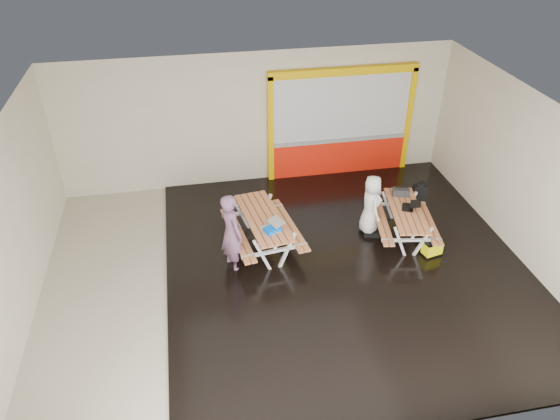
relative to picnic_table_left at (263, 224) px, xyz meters
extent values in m
cube|color=beige|center=(0.36, -0.96, -0.64)|extent=(10.00, 8.00, 0.01)
cube|color=white|center=(0.36, -0.96, 2.87)|extent=(10.00, 8.00, 0.01)
cube|color=beige|center=(0.36, 3.05, 1.11)|extent=(10.00, 0.01, 3.50)
cube|color=beige|center=(0.36, -4.96, 1.11)|extent=(10.00, 0.01, 3.50)
cube|color=beige|center=(-4.64, -0.96, 1.11)|extent=(0.01, 8.00, 3.50)
cube|color=beige|center=(5.37, -0.96, 1.11)|extent=(0.01, 8.00, 3.50)
cube|color=black|center=(1.61, -0.96, -0.61)|extent=(7.50, 7.98, 0.05)
cube|color=red|center=(2.56, 2.97, -0.14)|extent=(3.60, 0.12, 1.00)
cube|color=gray|center=(2.56, 2.97, 0.39)|extent=(3.60, 0.14, 0.10)
cube|color=silver|center=(2.56, 2.98, 1.30)|extent=(3.60, 0.08, 1.72)
cube|color=#F3BD00|center=(0.69, 2.96, 0.81)|extent=(0.14, 0.16, 2.90)
cube|color=#F3BD00|center=(4.43, 2.96, 0.81)|extent=(0.14, 0.16, 2.90)
cube|color=#F3BD00|center=(2.56, 2.96, 2.26)|extent=(3.88, 0.16, 0.20)
cube|color=#DC8854|center=(-0.29, -0.04, 0.18)|extent=(0.43, 2.09, 0.04)
cube|color=#DC8854|center=(-0.15, -0.02, 0.18)|extent=(0.43, 2.09, 0.04)
cube|color=#DC8854|center=(0.00, 0.00, 0.18)|extent=(0.43, 2.09, 0.04)
cube|color=#DC8854|center=(0.15, 0.02, 0.18)|extent=(0.43, 2.09, 0.04)
cube|color=#DC8854|center=(0.29, 0.04, 0.18)|extent=(0.43, 2.09, 0.04)
cube|color=white|center=(-0.16, -0.83, -0.20)|extent=(0.39, 0.12, 0.84)
cube|color=white|center=(0.38, -0.75, -0.20)|extent=(0.39, 0.12, 0.84)
cube|color=white|center=(0.11, -0.79, -0.15)|extent=(1.43, 0.26, 0.06)
cube|color=white|center=(0.11, -0.79, 0.12)|extent=(0.71, 0.16, 0.06)
cube|color=white|center=(-0.38, 0.75, -0.20)|extent=(0.39, 0.12, 0.84)
cube|color=white|center=(0.16, 0.83, -0.20)|extent=(0.39, 0.12, 0.84)
cube|color=white|center=(-0.11, 0.79, -0.15)|extent=(1.43, 0.26, 0.06)
cube|color=white|center=(-0.11, 0.79, 0.12)|extent=(0.71, 0.16, 0.06)
cube|color=white|center=(0.00, 0.00, -0.03)|extent=(0.30, 1.71, 0.06)
cube|color=#DC8854|center=(-0.64, -0.09, -0.14)|extent=(0.42, 2.09, 0.04)
cube|color=#DC8854|center=(-0.50, -0.07, -0.14)|extent=(0.42, 2.09, 0.04)
cube|color=#DC8854|center=(0.50, 0.07, -0.14)|extent=(0.42, 2.09, 0.04)
cube|color=#DC8854|center=(0.64, 0.09, -0.14)|extent=(0.42, 2.09, 0.04)
cube|color=#DC8854|center=(2.93, -0.16, 0.10)|extent=(0.44, 1.88, 0.04)
cube|color=#DC8854|center=(3.07, -0.18, 0.10)|extent=(0.44, 1.88, 0.04)
cube|color=#DC8854|center=(3.20, -0.20, 0.10)|extent=(0.44, 1.88, 0.04)
cube|color=#DC8854|center=(3.33, -0.23, 0.10)|extent=(0.44, 1.88, 0.04)
cube|color=#DC8854|center=(3.46, -0.25, 0.10)|extent=(0.44, 1.88, 0.04)
cube|color=white|center=(2.83, -0.87, -0.24)|extent=(0.35, 0.12, 0.76)
cube|color=white|center=(3.32, -0.95, -0.24)|extent=(0.35, 0.12, 0.76)
cube|color=white|center=(3.07, -0.91, -0.19)|extent=(1.28, 0.28, 0.06)
cube|color=white|center=(3.07, -0.91, 0.05)|extent=(0.64, 0.17, 0.06)
cube|color=white|center=(3.08, 0.55, -0.24)|extent=(0.35, 0.12, 0.76)
cube|color=white|center=(3.56, 0.46, -0.24)|extent=(0.35, 0.12, 0.76)
cube|color=white|center=(3.32, 0.50, -0.19)|extent=(1.28, 0.28, 0.06)
cube|color=white|center=(3.32, 0.50, 0.05)|extent=(0.64, 0.17, 0.06)
cube|color=white|center=(3.20, -0.20, -0.09)|extent=(0.32, 1.54, 0.06)
cube|color=#DC8854|center=(2.62, -0.10, -0.18)|extent=(0.44, 1.88, 0.04)
cube|color=#DC8854|center=(2.75, -0.12, -0.18)|extent=(0.44, 1.88, 0.04)
cube|color=#DC8854|center=(3.65, -0.28, -0.18)|extent=(0.44, 1.88, 0.04)
cube|color=#DC8854|center=(3.77, -0.30, -0.18)|extent=(0.44, 1.88, 0.04)
imported|color=#744E6B|center=(-0.74, -0.52, 0.24)|extent=(0.67, 0.77, 1.79)
imported|color=white|center=(2.48, 0.10, 0.15)|extent=(0.45, 0.69, 1.41)
cube|color=silver|center=(0.06, -0.51, 0.21)|extent=(0.39, 0.44, 0.02)
cube|color=silver|center=(0.21, -0.44, 0.33)|extent=(0.37, 0.44, 0.07)
cube|color=silver|center=(0.20, -0.45, 0.33)|extent=(0.32, 0.38, 0.06)
cube|color=black|center=(3.26, -0.14, 0.13)|extent=(0.37, 0.42, 0.02)
cube|color=black|center=(3.40, -0.21, 0.25)|extent=(0.36, 0.41, 0.07)
cube|color=silver|center=(3.39, -0.20, 0.25)|extent=(0.31, 0.36, 0.06)
cube|color=#005EED|center=(0.11, -0.57, 0.24)|extent=(0.39, 0.34, 0.09)
cube|color=black|center=(3.30, 0.40, 0.20)|extent=(0.41, 0.29, 0.17)
cylinder|color=black|center=(3.30, 0.40, 0.33)|extent=(0.28, 0.10, 0.02)
cube|color=black|center=(3.86, 0.58, 0.01)|extent=(0.33, 0.25, 0.42)
cylinder|color=black|center=(3.86, 0.58, 0.25)|extent=(0.22, 0.22, 0.11)
cube|color=black|center=(2.50, -0.05, -0.53)|extent=(0.39, 0.34, 0.13)
cube|color=black|center=(3.55, -0.99, -0.57)|extent=(0.46, 0.35, 0.04)
cube|color=#F0EE06|center=(3.55, -0.99, -0.41)|extent=(0.44, 0.33, 0.31)
cube|color=black|center=(3.55, -0.99, -0.25)|extent=(0.46, 0.35, 0.03)
camera|label=1|loc=(-1.40, -9.28, 6.51)|focal=33.74mm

